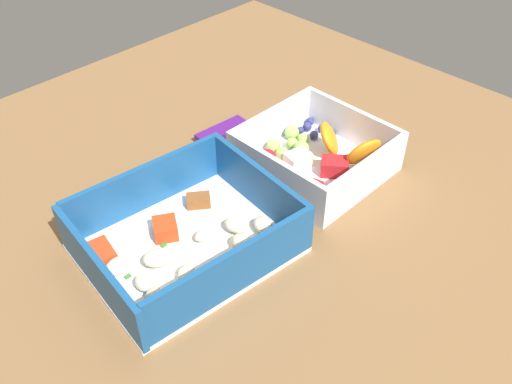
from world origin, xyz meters
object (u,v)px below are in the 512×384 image
Objects in this scene: pasta_container at (186,239)px; paper_cup_liner at (360,124)px; candy_bar at (223,132)px; fruit_bowl at (315,156)px.

paper_cup_liner is at bearing 8.01° from pasta_container.
pasta_container is at bearing -142.77° from candy_bar.
paper_cup_liner is at bearing -40.42° from candy_bar.
fruit_bowl is at bearing 5.59° from pasta_container.
pasta_container is 5.64× the size of paper_cup_liner.
paper_cup_liner is at bearing 5.83° from fruit_bowl.
pasta_container is 19.17cm from fruit_bowl.
pasta_container is at bearing -178.62° from paper_cup_liner.
fruit_bowl is 10.46cm from paper_cup_liner.
pasta_container is 29.55cm from paper_cup_liner.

